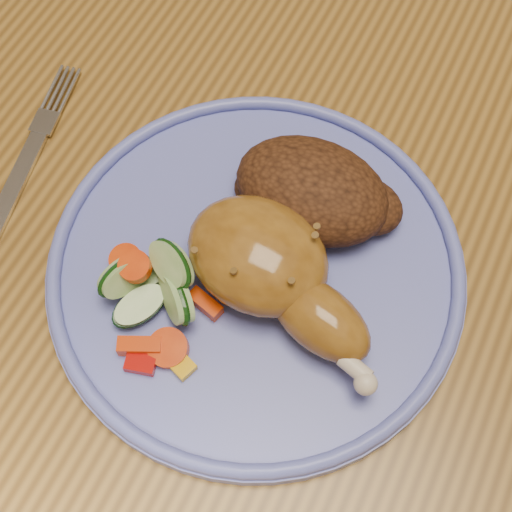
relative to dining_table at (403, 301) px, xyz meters
name	(u,v)px	position (x,y,z in m)	size (l,w,h in m)	color
ground	(329,456)	(0.00, 0.00, -0.67)	(4.00, 4.00, 0.00)	brown
dining_table	(403,301)	(0.00, 0.00, 0.00)	(0.90, 1.40, 0.75)	olive
plate	(256,269)	(-0.10, -0.06, 0.09)	(0.29, 0.29, 0.01)	#5D66C4
plate_rim	(256,262)	(-0.10, -0.06, 0.10)	(0.29, 0.29, 0.01)	#5D66C4
chicken_leg	(272,270)	(-0.09, -0.07, 0.12)	(0.16, 0.10, 0.05)	#92601E
rice_pilaf	(315,192)	(-0.09, 0.00, 0.11)	(0.12, 0.08, 0.05)	#442411
vegetable_pile	(152,290)	(-0.15, -0.12, 0.11)	(0.09, 0.10, 0.05)	#A50A05
fork	(23,169)	(-0.30, -0.06, 0.09)	(0.05, 0.16, 0.00)	silver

